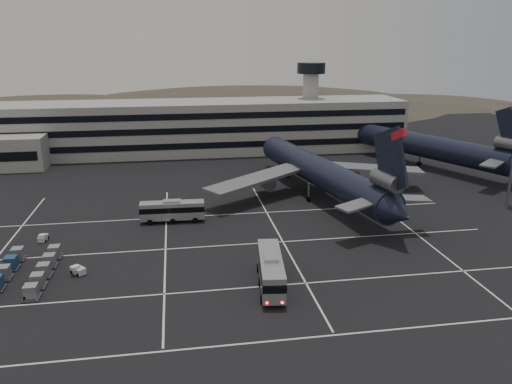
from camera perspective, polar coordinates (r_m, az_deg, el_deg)
ground at (r=72.81m, az=-5.57°, el=-7.46°), size 260.00×260.00×0.00m
lane_markings at (r=73.53m, az=-4.87°, el=-7.19°), size 90.00×55.62×0.01m
terminal at (r=139.31m, az=-8.91°, el=7.22°), size 125.00×26.00×24.00m
hills at (r=240.94m, az=-4.00°, el=6.86°), size 352.00×180.00×44.00m
trijet_main at (r=98.61m, az=7.40°, el=2.27°), size 46.65×57.45×18.08m
trijet_far at (r=129.44m, az=18.66°, el=5.12°), size 30.86×54.67×18.08m
bus_near at (r=63.70m, az=1.71°, el=-8.76°), size 4.25×12.50×4.33m
bus_far at (r=86.79m, az=-9.54°, el=-2.03°), size 11.03×3.09×3.87m
tug_a at (r=84.63m, az=-23.17°, el=-4.84°), size 1.37×2.08×1.26m
tug_b at (r=71.48m, az=-19.62°, el=-8.40°), size 2.32×2.40×1.35m
uld_cluster at (r=72.96m, az=-24.99°, el=-8.25°), size 7.12×14.32×1.85m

